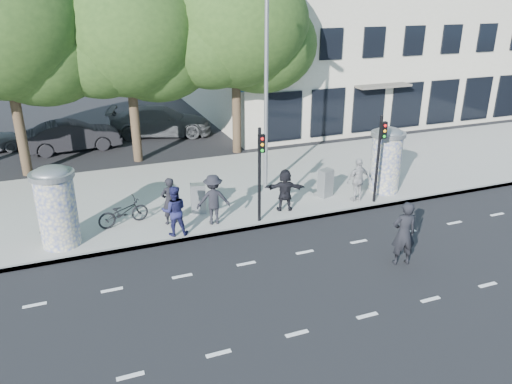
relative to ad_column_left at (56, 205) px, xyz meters
name	(u,v)px	position (x,y,z in m)	size (l,w,h in m)	color
ground	(326,274)	(7.20, -4.50, -1.54)	(120.00, 120.00, 0.00)	black
sidewalk	(241,186)	(7.20, 3.00, -1.46)	(40.00, 8.00, 0.15)	gray
curb	(278,223)	(7.20, -0.95, -1.46)	(40.00, 0.10, 0.16)	slate
lane_dash_near	(367,316)	(7.20, -6.70, -1.53)	(32.00, 0.12, 0.01)	silver
lane_dash_far	(305,252)	(7.20, -3.10, -1.53)	(32.00, 0.12, 0.01)	silver
ad_column_left	(56,205)	(0.00, 0.00, 0.00)	(1.36, 1.36, 2.65)	beige
ad_column_right	(386,158)	(12.40, 0.20, 0.00)	(1.36, 1.36, 2.65)	beige
traffic_pole_near	(260,166)	(6.60, -0.71, 0.69)	(0.22, 0.31, 3.40)	black
traffic_pole_far	(380,151)	(11.40, -0.71, 0.69)	(0.22, 0.31, 3.40)	black
street_lamp	(267,75)	(8.00, 2.13, 3.26)	(0.25, 0.93, 8.00)	slate
tree_mid_left	(1,24)	(-1.30, 8.00, 4.96)	(7.20, 7.20, 9.57)	#38281C
tree_near_left	(127,32)	(3.70, 8.20, 4.53)	(6.80, 6.80, 8.97)	#38281C
tree_center	(235,24)	(8.70, 7.80, 4.77)	(7.00, 7.00, 9.30)	#38281C
building	(345,19)	(19.20, 15.49, 4.46)	(20.30, 15.85, 12.00)	#B9B39B
ped_a	(52,223)	(-0.20, -0.07, -0.57)	(0.80, 0.52, 1.64)	black
ped_b	(170,201)	(3.62, 0.27, -0.54)	(0.62, 0.41, 1.70)	black
ped_c	(174,211)	(3.58, -0.65, -0.52)	(0.84, 0.66, 1.73)	#1A1B42
ped_d	(213,199)	(5.04, -0.27, -0.49)	(1.16, 0.67, 1.80)	black
ped_e	(358,180)	(10.82, -0.33, -0.53)	(1.01, 0.57, 1.72)	#969699
ped_f	(285,190)	(7.82, -0.13, -0.59)	(1.48, 0.53, 1.60)	black
man_road	(404,233)	(9.63, -4.78, -0.52)	(0.74, 0.49, 2.04)	black
bicycle	(123,212)	(2.06, 0.76, -0.92)	(1.79, 0.62, 0.94)	black
cabinet_left	(198,198)	(4.77, 0.81, -0.83)	(0.53, 0.39, 1.11)	gray
cabinet_right	(325,183)	(9.87, 0.50, -0.83)	(0.53, 0.39, 1.12)	gray
car_mid	(73,136)	(0.85, 11.15, -0.76)	(4.73, 1.65, 1.56)	black
car_right	(160,121)	(5.67, 12.42, -0.70)	(5.76, 2.34, 1.67)	#4A4D51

